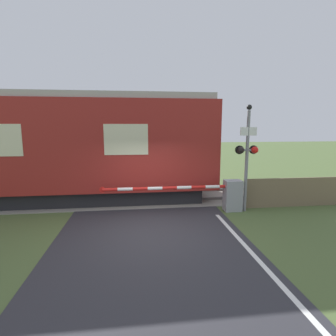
{
  "coord_description": "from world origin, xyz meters",
  "views": [
    {
      "loc": [
        -0.36,
        -7.27,
        3.02
      ],
      "look_at": [
        0.77,
        2.05,
        1.5
      ],
      "focal_mm": 28.0,
      "sensor_mm": 36.0,
      "label": 1
    }
  ],
  "objects": [
    {
      "name": "signal_post",
      "position": [
        3.45,
        1.35,
        2.12
      ],
      "size": [
        0.81,
        0.26,
        3.73
      ],
      "color": "gray",
      "rests_on": "ground_plane"
    },
    {
      "name": "roadside_fence",
      "position": [
        5.58,
        1.65,
        0.55
      ],
      "size": [
        4.11,
        0.06,
        1.1
      ],
      "color": "#726047",
      "rests_on": "ground_plane"
    },
    {
      "name": "track_bed",
      "position": [
        0.0,
        3.55,
        0.02
      ],
      "size": [
        36.0,
        3.2,
        0.13
      ],
      "color": "gray",
      "rests_on": "ground_plane"
    },
    {
      "name": "crossing_barrier",
      "position": [
        2.66,
        1.45,
        0.61
      ],
      "size": [
        4.95,
        0.44,
        1.11
      ],
      "color": "gray",
      "rests_on": "ground_plane"
    },
    {
      "name": "ground_plane",
      "position": [
        0.0,
        0.0,
        0.0
      ],
      "size": [
        80.0,
        80.0,
        0.0
      ],
      "primitive_type": "plane",
      "color": "#4C6033"
    },
    {
      "name": "train",
      "position": [
        -4.93,
        3.55,
        2.15
      ],
      "size": [
        15.35,
        2.96,
        4.21
      ],
      "color": "black",
      "rests_on": "ground_plane"
    }
  ]
}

